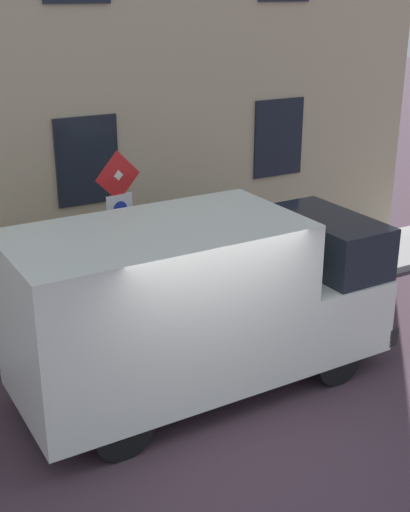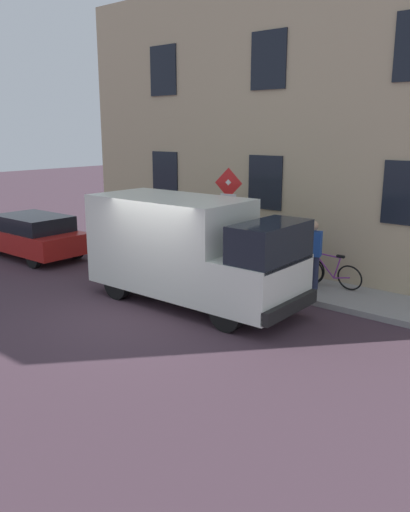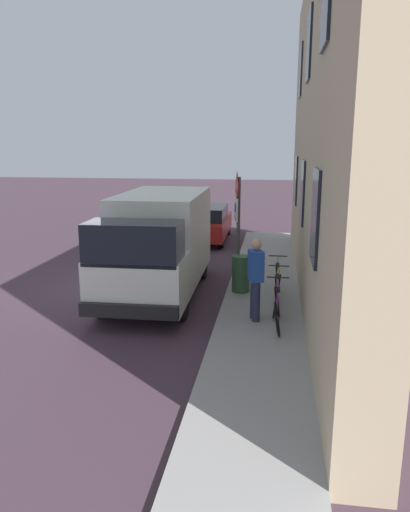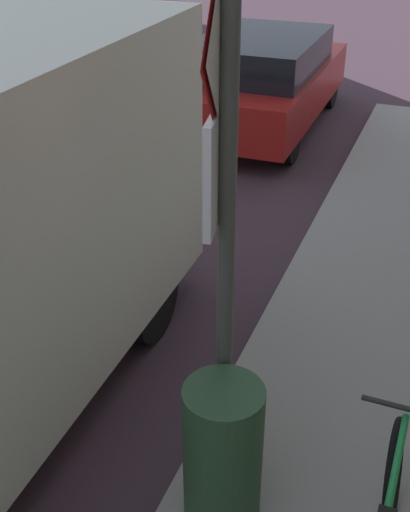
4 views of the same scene
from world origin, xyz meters
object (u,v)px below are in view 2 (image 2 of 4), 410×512
Objects in this scene: bicycle_purple at (330,272)px; bicycle_green at (265,260)px; parked_hatchback at (32,235)px; sign_post_stacked at (228,208)px; pedestrian at (313,253)px; delivery_van at (189,248)px; litter_bin at (239,262)px; bicycle_orange at (296,266)px.

bicycle_purple is 1.98m from bicycle_green.
bicycle_purple and bicycle_green have the same top height.
bicycle_purple is (2.79, -9.12, -0.22)m from parked_hatchback.
sign_post_stacked reaches higher than pedestrian.
pedestrian is at bearing -75.42° from sign_post_stacked.
delivery_van is 5.96× the size of litter_bin.
delivery_van is at bearing 87.13° from bicycle_green.
bicycle_purple is at bearing -177.10° from bicycle_orange.
bicycle_green is (1.03, -0.50, -1.53)m from sign_post_stacked.
parked_hatchback is at bearing 17.02° from bicycle_purple.
delivery_van is 3.14m from pedestrian.
pedestrian reaches higher than litter_bin.
bicycle_orange is at bearing -53.83° from litter_bin.
sign_post_stacked is 2.48m from pedestrian.
sign_post_stacked is at bearing 37.48° from bicycle_orange.
bicycle_orange is 1.90× the size of litter_bin.
bicycle_orange is at bearing 67.25° from delivery_van.
parked_hatchback is (0.15, 6.96, -0.60)m from delivery_van.
sign_post_stacked is at bearing 98.43° from delivery_van.
bicycle_green is at bearing -14.31° from litter_bin.
bicycle_green is (-0.00, 0.99, 0.00)m from bicycle_orange.
sign_post_stacked is at bearing 64.71° from bicycle_green.
pedestrian reaches higher than bicycle_orange.
pedestrian reaches higher than parked_hatchback.
bicycle_green is (0.00, 1.98, 0.00)m from bicycle_purple.
delivery_van is 6.98m from parked_hatchback.
parked_hatchback is at bearing 177.79° from delivery_van.
parked_hatchback is at bearing 104.86° from sign_post_stacked.
litter_bin is (-0.89, 0.23, 0.08)m from bicycle_green.
sign_post_stacked is at bearing 88.14° from pedestrian.
litter_bin is at bearing 39.09° from bicycle_orange.
litter_bin is (-0.44, 1.93, -0.48)m from pedestrian.
parked_hatchback is 2.35× the size of bicycle_purple.
parked_hatchback reaches higher than bicycle_orange.
pedestrian is 2.04m from litter_bin.
bicycle_orange is 1.51m from litter_bin.
bicycle_orange is at bearing -161.58° from parked_hatchback.
litter_bin is at bearing -63.35° from sign_post_stacked.
bicycle_purple is 1.00× the size of bicycle_green.
pedestrian is at bearing 51.80° from delivery_van.
bicycle_green is 0.99× the size of pedestrian.
parked_hatchback reaches higher than bicycle_purple.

